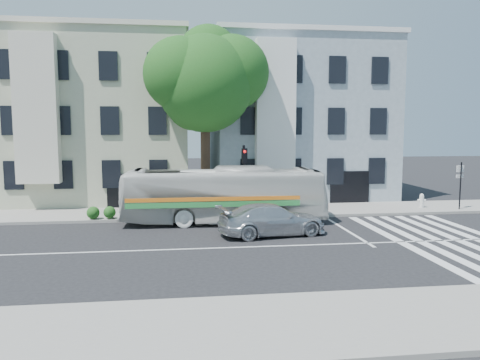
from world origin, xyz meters
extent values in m
plane|color=black|center=(0.00, 0.00, 0.00)|extent=(120.00, 120.00, 0.00)
cube|color=gray|center=(0.00, 8.00, 0.07)|extent=(80.00, 4.00, 0.15)
cube|color=gray|center=(0.00, -8.00, 0.07)|extent=(80.00, 4.00, 0.15)
cube|color=#AAAD91|center=(-7.00, 15.00, 5.50)|extent=(12.00, 10.00, 11.00)
cube|color=gray|center=(7.00, 15.00, 5.50)|extent=(12.00, 10.00, 11.00)
cylinder|color=#2D2116|center=(0.00, 8.50, 2.60)|extent=(0.56, 0.56, 5.20)
sphere|color=#1A4315|center=(0.00, 8.50, 7.50)|extent=(5.60, 5.60, 5.60)
sphere|color=#1A4315|center=(1.60, 8.90, 8.20)|extent=(4.40, 4.40, 4.40)
sphere|color=#1A4315|center=(-1.40, 8.20, 8.00)|extent=(4.20, 4.20, 4.20)
sphere|color=#1A4315|center=(0.30, 9.70, 9.20)|extent=(3.80, 3.80, 3.80)
sphere|color=#1A4315|center=(-0.60, 9.10, 6.50)|extent=(3.40, 3.40, 3.40)
imported|color=silver|center=(0.75, 5.20, 1.48)|extent=(2.86, 10.68, 2.95)
imported|color=silver|center=(2.69, 2.06, 0.73)|extent=(2.87, 5.30, 1.46)
cylinder|color=black|center=(2.00, 6.58, 2.01)|extent=(0.13, 0.13, 4.02)
cube|color=black|center=(2.00, 6.33, 3.45)|extent=(0.31, 0.26, 0.81)
sphere|color=red|center=(2.00, 6.20, 3.69)|extent=(0.15, 0.15, 0.15)
cylinder|color=white|center=(2.00, 6.43, 2.49)|extent=(0.42, 0.12, 0.42)
cylinder|color=silver|center=(13.09, 7.59, 0.49)|extent=(0.27, 0.27, 0.69)
sphere|color=silver|center=(13.09, 7.59, 0.87)|extent=(0.25, 0.25, 0.25)
cylinder|color=silver|center=(13.09, 7.59, 0.58)|extent=(0.48, 0.27, 0.16)
cylinder|color=black|center=(15.00, 6.68, 1.56)|extent=(0.08, 0.08, 2.81)
cube|color=white|center=(15.00, 6.78, 2.57)|extent=(0.51, 0.12, 0.39)
cube|color=white|center=(15.00, 6.78, 2.12)|extent=(0.51, 0.12, 0.20)
camera|label=1|loc=(-1.55, -18.89, 4.92)|focal=35.00mm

